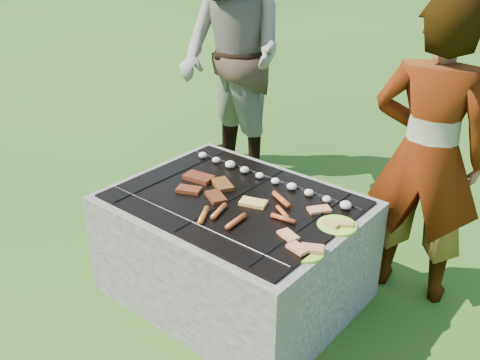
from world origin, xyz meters
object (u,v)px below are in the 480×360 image
object	(u,v)px
cook	(428,156)
fire_pit	(234,250)
bystander	(231,59)
plate_near	(304,250)
plate_far	(337,225)

from	to	relation	value
cook	fire_pit	bearing A→B (deg)	32.05
cook	bystander	distance (m)	1.87
plate_near	cook	size ratio (longest dim) A/B	0.13
plate_near	plate_far	bearing A→B (deg)	90.24
bystander	cook	bearing A→B (deg)	-1.18
fire_pit	cook	bearing A→B (deg)	42.83
plate_near	cook	distance (m)	0.91
fire_pit	bystander	bearing A→B (deg)	131.04
plate_near	cook	bearing A→B (deg)	78.21
plate_far	plate_near	world-z (taller)	plate_near
plate_far	cook	size ratio (longest dim) A/B	0.14
cook	plate_far	bearing A→B (deg)	61.78
bystander	fire_pit	bearing A→B (deg)	-34.09
fire_pit	plate_far	xyz separation A→B (m)	(0.56, 0.11, 0.33)
fire_pit	plate_near	size ratio (longest dim) A/B	6.07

